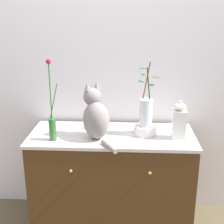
% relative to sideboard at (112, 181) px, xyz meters
% --- Properties ---
extents(ground_plane, '(6.00, 6.00, 0.00)m').
position_rel_sideboard_xyz_m(ground_plane, '(0.00, 0.00, -0.41)').
color(ground_plane, brown).
extents(wall_back, '(4.40, 0.08, 2.60)m').
position_rel_sideboard_xyz_m(wall_back, '(0.00, 0.34, 0.89)').
color(wall_back, silver).
rests_on(wall_back, ground_plane).
extents(sideboard, '(1.27, 0.55, 0.82)m').
position_rel_sideboard_xyz_m(sideboard, '(0.00, 0.00, 0.00)').
color(sideboard, '#4A2C13').
rests_on(sideboard, ground_plane).
extents(cat_sitting, '(0.31, 0.42, 0.42)m').
position_rel_sideboard_xyz_m(cat_sitting, '(-0.12, -0.08, 0.58)').
color(cat_sitting, gray).
rests_on(cat_sitting, sideboard).
extents(vase_slim_green, '(0.08, 0.05, 0.60)m').
position_rel_sideboard_xyz_m(vase_slim_green, '(-0.43, -0.14, 0.55)').
color(vase_slim_green, '#356A31').
rests_on(vase_slim_green, sideboard).
extents(bowl_porcelain, '(0.18, 0.18, 0.07)m').
position_rel_sideboard_xyz_m(bowl_porcelain, '(0.26, 0.01, 0.44)').
color(bowl_porcelain, silver).
rests_on(bowl_porcelain, sideboard).
extents(vase_glass_clear, '(0.17, 0.19, 0.49)m').
position_rel_sideboard_xyz_m(vase_glass_clear, '(0.26, 0.01, 0.60)').
color(vase_glass_clear, silver).
rests_on(vase_glass_clear, bowl_porcelain).
extents(jar_lidded_porcelain, '(0.10, 0.10, 0.30)m').
position_rel_sideboard_xyz_m(jar_lidded_porcelain, '(0.50, -0.06, 0.54)').
color(jar_lidded_porcelain, silver).
rests_on(jar_lidded_porcelain, sideboard).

